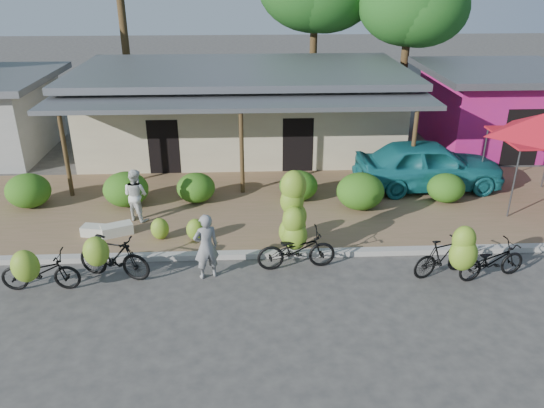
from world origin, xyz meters
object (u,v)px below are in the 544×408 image
at_px(bike_far_right, 492,261).
at_px(vendor, 206,246).
at_px(bike_far_left, 38,271).
at_px(bike_right, 450,254).
at_px(bike_left, 111,256).
at_px(sack_far, 96,231).
at_px(bike_center, 295,232).
at_px(bystander, 136,195).
at_px(tree_near_right, 406,0).
at_px(sack_near, 117,229).
at_px(red_canopy, 541,125).
at_px(teal_van, 429,165).

bearing_deg(bike_far_right, vendor, 73.42).
relative_size(bike_far_left, bike_right, 1.07).
relative_size(bike_left, sack_far, 2.62).
xyz_separation_m(bike_right, bike_far_right, (1.08, 0.03, -0.24)).
height_order(bike_center, bystander, bike_center).
distance_m(tree_near_right, sack_near, 16.58).
distance_m(sack_near, sack_far, 0.59).
distance_m(bike_far_right, bystander, 9.84).
relative_size(red_canopy, bike_left, 1.78).
height_order(vendor, teal_van, teal_van).
bearing_deg(vendor, bike_left, -20.77).
xyz_separation_m(tree_near_right, bike_left, (-10.46, -13.54, -4.95)).
relative_size(sack_near, teal_van, 0.17).
bearing_deg(bike_center, sack_far, 68.39).
distance_m(red_canopy, bike_far_right, 5.61).
xyz_separation_m(tree_near_right, sack_far, (-11.41, -11.39, -5.34)).
relative_size(bike_center, bike_far_right, 1.28).
bearing_deg(teal_van, sack_near, 104.90).
bearing_deg(bystander, bike_left, 120.00).
distance_m(bike_far_left, bystander, 3.95).
bearing_deg(tree_near_right, sack_near, -133.60).
bearing_deg(sack_near, bike_center, -18.25).
xyz_separation_m(tree_near_right, bike_far_left, (-12.04, -14.01, -5.02)).
bearing_deg(sack_far, bike_far_right, -13.73).
relative_size(red_canopy, bike_center, 1.44).
distance_m(tree_near_right, bike_far_left, 19.14).
relative_size(red_canopy, bike_far_left, 1.90).
xyz_separation_m(bike_left, bystander, (0.04, 3.12, 0.26)).
bearing_deg(bystander, bike_right, -172.66).
height_order(tree_near_right, bike_far_left, tree_near_right).
bearing_deg(tree_near_right, bike_far_right, -95.02).
distance_m(vendor, bystander, 3.84).
bearing_deg(bike_right, red_canopy, -62.98).
bearing_deg(sack_near, vendor, -38.94).
bearing_deg(bike_center, bike_far_left, 94.24).
relative_size(bike_far_left, bike_left, 0.94).
distance_m(tree_near_right, sack_far, 16.99).
bearing_deg(sack_near, bike_far_right, -14.65).
height_order(sack_far, teal_van, teal_van).
distance_m(bike_right, sack_far, 9.47).
relative_size(sack_near, sack_far, 1.13).
height_order(red_canopy, bike_right, red_canopy).
height_order(tree_near_right, red_canopy, tree_near_right).
relative_size(bike_far_right, teal_van, 0.39).
bearing_deg(tree_near_right, teal_van, -97.38).
height_order(red_canopy, teal_van, red_canopy).
bearing_deg(bike_right, bike_far_left, 71.14).
height_order(bike_center, bike_right, bike_center).
height_order(bike_left, bike_far_right, bike_left).
relative_size(vendor, bystander, 1.08).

